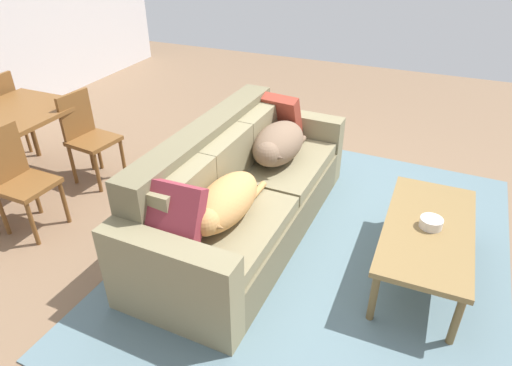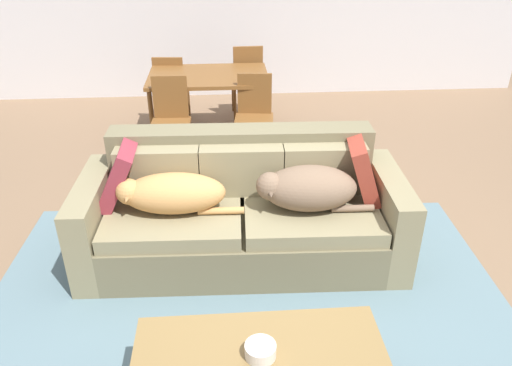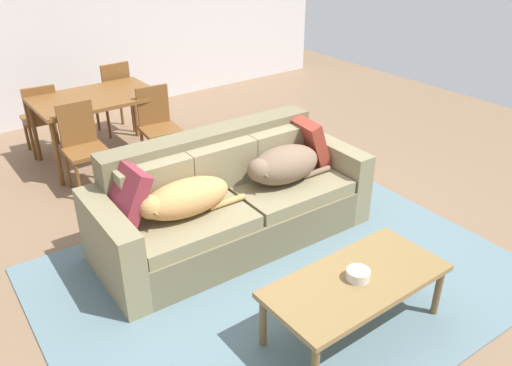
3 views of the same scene
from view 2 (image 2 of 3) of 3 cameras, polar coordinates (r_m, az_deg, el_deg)
The scene contains 14 objects.
ground_plane at distance 3.90m, azimuth 1.69°, elevation -8.72°, with size 10.00×10.00×0.00m, color #7C6046.
area_rug at distance 3.43m, azimuth -0.90°, elevation -14.86°, with size 3.57×2.73×0.01m, color slate.
couch at distance 3.80m, azimuth -1.56°, elevation -3.38°, with size 2.41×1.02×0.92m.
dog_on_left_cushion at distance 3.57m, azimuth -9.72°, elevation -1.17°, with size 0.89×0.36×0.29m.
dog_on_right_cushion at distance 3.57m, azimuth 5.79°, elevation -0.58°, with size 0.84×0.41×0.32m.
throw_pillow_by_left_arm at distance 3.79m, azimuth -15.47°, elevation 1.11°, with size 0.11×0.47×0.47m, color maroon.
throw_pillow_by_right_arm at distance 3.80m, azimuth 12.12°, elevation 1.62°, with size 0.11×0.46×0.46m, color maroon.
coffee_table at distance 2.65m, azimuth 0.47°, elevation -19.67°, with size 1.27×0.60×0.44m.
bowl_on_coffee_table at distance 2.59m, azimuth 0.51°, elevation -18.60°, with size 0.16×0.16×0.07m, color silver.
dining_table at distance 5.73m, azimuth -5.45°, elevation 11.57°, with size 1.33×0.88×0.76m.
dining_chair_near_left at distance 5.27m, azimuth -9.74°, elevation 7.46°, with size 0.41×0.41×0.90m.
dining_chair_near_right at distance 5.30m, azimuth -0.20°, elevation 8.00°, with size 0.44×0.44×0.89m.
dining_chair_far_left at distance 6.32m, azimuth -9.71°, elevation 10.92°, with size 0.43×0.43×0.85m.
dining_chair_far_right at distance 6.39m, azimuth -0.99°, elevation 11.95°, with size 0.41×0.41×0.94m.
Camera 2 is at (-0.34, -3.08, 2.38)m, focal length 34.99 mm.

